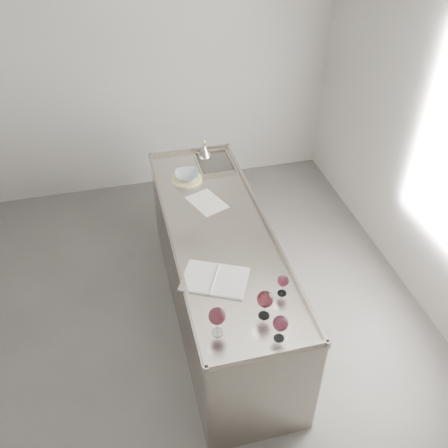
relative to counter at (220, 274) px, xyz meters
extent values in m
cube|color=#4E4B49|center=(-0.50, -0.30, -0.48)|extent=(4.50, 5.00, 0.02)
cube|color=#A7A5A2|center=(-0.50, 2.21, 0.93)|extent=(4.50, 0.02, 2.80)
cube|color=gray|center=(0.00, 0.00, -0.01)|extent=(0.75, 2.40, 0.92)
cube|color=gray|center=(0.00, 0.00, 0.46)|extent=(0.77, 2.42, 0.02)
cube|color=gray|center=(0.00, -1.19, 0.48)|extent=(0.77, 0.02, 0.03)
cube|color=gray|center=(0.00, 1.19, 0.48)|extent=(0.77, 0.02, 0.03)
cube|color=gray|center=(-0.37, 0.00, 0.48)|extent=(0.02, 2.42, 0.03)
cube|color=gray|center=(0.36, 0.00, 0.48)|extent=(0.02, 2.42, 0.03)
cube|color=#595654|center=(0.17, 0.92, 0.46)|extent=(0.30, 0.38, 0.01)
cylinder|color=white|center=(-0.24, -0.95, 0.47)|extent=(0.07, 0.07, 0.00)
cylinder|color=white|center=(-0.24, -0.95, 0.52)|extent=(0.01, 0.01, 0.10)
ellipsoid|color=white|center=(-0.24, -0.95, 0.62)|extent=(0.10, 0.10, 0.11)
cylinder|color=#330710|center=(-0.24, -0.95, 0.59)|extent=(0.07, 0.07, 0.02)
cylinder|color=white|center=(0.07, -0.89, 0.47)|extent=(0.07, 0.07, 0.00)
cylinder|color=white|center=(0.07, -0.89, 0.52)|extent=(0.01, 0.01, 0.10)
ellipsoid|color=white|center=(0.07, -0.89, 0.62)|extent=(0.10, 0.10, 0.11)
cylinder|color=#3C080F|center=(0.07, -0.89, 0.59)|extent=(0.07, 0.07, 0.02)
cylinder|color=white|center=(0.10, -1.08, 0.47)|extent=(0.07, 0.07, 0.00)
cylinder|color=white|center=(0.10, -1.08, 0.52)|extent=(0.01, 0.01, 0.09)
ellipsoid|color=white|center=(0.10, -1.08, 0.60)|extent=(0.09, 0.09, 0.10)
cylinder|color=#380714|center=(0.10, -1.08, 0.58)|extent=(0.07, 0.07, 0.02)
cylinder|color=white|center=(0.24, -0.74, 0.47)|extent=(0.06, 0.06, 0.00)
cylinder|color=white|center=(0.24, -0.74, 0.51)|extent=(0.01, 0.01, 0.08)
ellipsoid|color=white|center=(0.24, -0.74, 0.58)|extent=(0.08, 0.08, 0.08)
cylinder|color=#3A0712|center=(0.24, -0.74, 0.57)|extent=(0.06, 0.06, 0.02)
cube|color=white|center=(-0.26, -0.46, 0.47)|extent=(0.32, 0.36, 0.01)
cube|color=white|center=(-0.06, -0.56, 0.47)|extent=(0.32, 0.36, 0.01)
cylinder|color=white|center=(-0.16, -0.51, 0.48)|extent=(0.14, 0.28, 0.01)
cube|color=silver|center=(-0.02, 0.36, 0.47)|extent=(0.33, 0.38, 0.00)
cylinder|color=#CBBB83|center=(-0.11, 0.73, 0.48)|extent=(0.32, 0.32, 0.02)
imported|color=#95A8AE|center=(-0.11, 0.73, 0.51)|extent=(0.22, 0.22, 0.05)
cone|color=#A19B8F|center=(0.12, 1.08, 0.52)|extent=(0.12, 0.12, 0.11)
cylinder|color=#A19B8F|center=(0.12, 1.08, 0.59)|extent=(0.02, 0.02, 0.03)
cylinder|color=#9D5B2B|center=(0.12, 1.08, 0.61)|extent=(0.03, 0.03, 0.01)
cone|color=#A19B8F|center=(0.12, 1.08, 0.63)|extent=(0.02, 0.02, 0.04)
camera|label=1|loc=(-0.68, -2.84, 2.86)|focal=40.00mm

